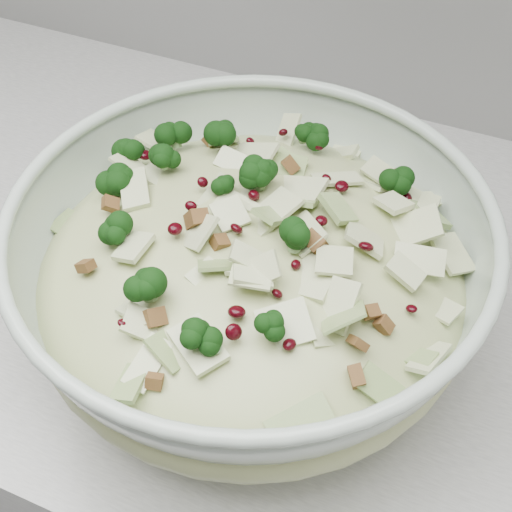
{
  "coord_description": "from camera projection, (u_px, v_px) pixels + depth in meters",
  "views": [
    {
      "loc": [
        0.75,
        1.26,
        1.4
      ],
      "look_at": [
        0.6,
        1.6,
        1.01
      ],
      "focal_mm": 50.0,
      "sensor_mm": 36.0,
      "label": 1
    }
  ],
  "objects": [
    {
      "name": "salad",
      "position": [
        251.0,
        257.0,
        0.55
      ],
      "size": [
        0.38,
        0.38,
        0.15
      ],
      "rotation": [
        0.0,
        0.0,
        -0.12
      ],
      "color": "#B6BF82",
      "rests_on": "mixing_bowl"
    },
    {
      "name": "mixing_bowl",
      "position": [
        251.0,
        278.0,
        0.56
      ],
      "size": [
        0.37,
        0.37,
        0.15
      ],
      "rotation": [
        0.0,
        0.0,
        -0.02
      ],
      "color": "#ABBCAC",
      "rests_on": "counter"
    }
  ]
}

